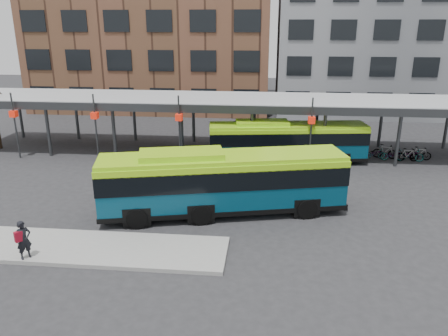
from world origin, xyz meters
TOP-DOWN VIEW (x-y plane):
  - ground at (0.00, 0.00)m, footprint 120.00×120.00m
  - boarding_island at (-5.50, -3.00)m, footprint 14.00×3.00m
  - canopy at (-0.06, 12.87)m, footprint 40.00×6.53m
  - building_brick at (-10.00, 32.00)m, footprint 26.00×14.00m
  - building_grey at (16.00, 32.00)m, footprint 24.00×14.00m
  - bus_front at (0.82, 1.51)m, footprint 12.77×5.49m
  - bus_rear at (4.46, 10.68)m, footprint 11.18×3.82m
  - pedestrian at (-6.79, -4.21)m, footprint 0.70×0.72m
  - bike_rack at (12.57, 11.94)m, footprint 4.86×1.41m

SIDE VIEW (x-z plane):
  - ground at x=0.00m, z-range 0.00..0.00m
  - boarding_island at x=-5.50m, z-range 0.00..0.18m
  - bike_rack at x=12.57m, z-range -0.05..1.00m
  - pedestrian at x=-6.79m, z-range 0.19..1.86m
  - bus_rear at x=4.46m, z-range 0.06..3.08m
  - bus_front at x=0.82m, z-range 0.07..3.52m
  - canopy at x=-0.06m, z-range 1.51..6.31m
  - building_grey at x=16.00m, z-range 0.00..20.00m
  - building_brick at x=-10.00m, z-range 0.00..22.00m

